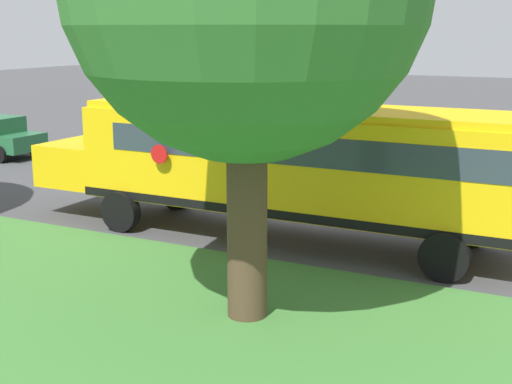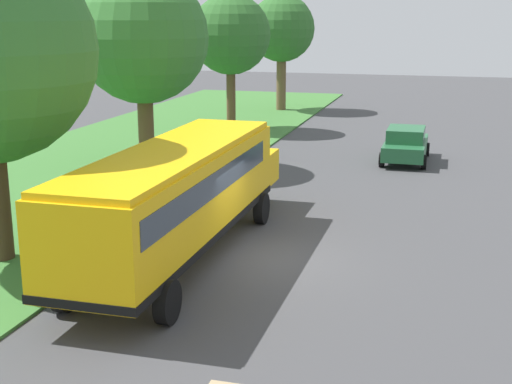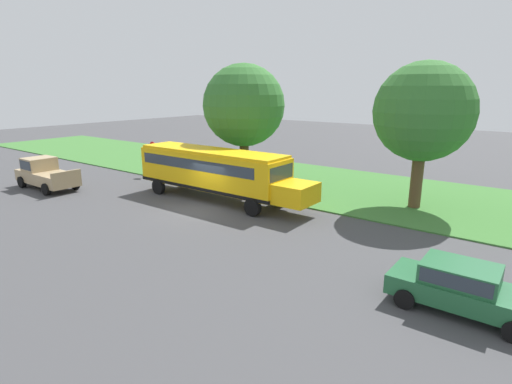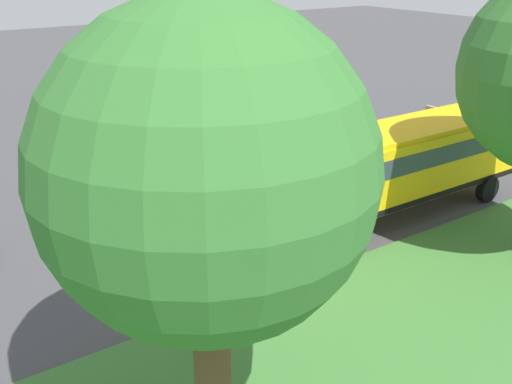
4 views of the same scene
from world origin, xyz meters
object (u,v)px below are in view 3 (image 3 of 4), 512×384
at_px(school_bus, 215,170).
at_px(stop_sign, 153,154).
at_px(pickup_truck, 45,173).
at_px(oak_tree_roadside_mid, 422,111).
at_px(car_green_nearest, 462,285).
at_px(oak_tree_beside_bus, 246,106).

relative_size(school_bus, stop_sign, 4.53).
distance_m(pickup_truck, oak_tree_roadside_mid, 25.03).
bearing_deg(car_green_nearest, oak_tree_beside_bus, -121.03).
xyz_separation_m(pickup_truck, oak_tree_roadside_mid, (-10.70, 22.17, 4.54)).
height_order(car_green_nearest, stop_sign, stop_sign).
distance_m(car_green_nearest, stop_sign, 25.05).
bearing_deg(school_bus, stop_sign, -105.06).
bearing_deg(school_bus, oak_tree_beside_bus, -165.37).
bearing_deg(pickup_truck, oak_tree_beside_bus, 132.84).
bearing_deg(pickup_truck, car_green_nearest, 89.79).
bearing_deg(car_green_nearest, pickup_truck, -90.21).
relative_size(car_green_nearest, oak_tree_beside_bus, 0.51).
height_order(pickup_truck, oak_tree_beside_bus, oak_tree_beside_bus).
relative_size(car_green_nearest, pickup_truck, 0.81).
height_order(pickup_truck, oak_tree_roadside_mid, oak_tree_roadside_mid).
bearing_deg(oak_tree_roadside_mid, pickup_truck, -64.25).
distance_m(pickup_truck, stop_sign, 7.85).
xyz_separation_m(oak_tree_roadside_mid, stop_sign, (3.40, -19.37, -3.88)).
xyz_separation_m(oak_tree_beside_bus, oak_tree_roadside_mid, (-1.01, 11.73, -0.03)).
distance_m(school_bus, car_green_nearest, 15.87).
height_order(car_green_nearest, oak_tree_roadside_mid, oak_tree_roadside_mid).
distance_m(car_green_nearest, pickup_truck, 26.72).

